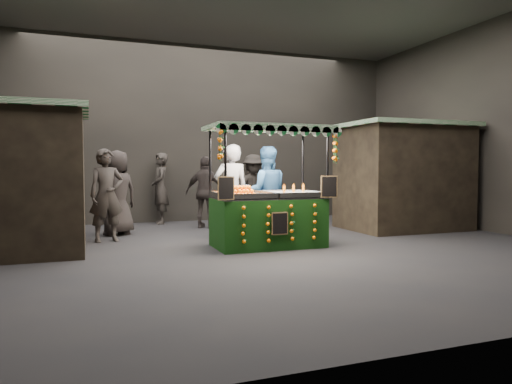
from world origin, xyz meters
name	(u,v)px	position (x,y,z in m)	size (l,w,h in m)	color
ground	(256,249)	(0.00, 0.00, 0.00)	(12.00, 12.00, 0.00)	black
market_hall	(256,65)	(0.00, 0.00, 3.38)	(12.10, 10.10, 5.05)	black
neighbour_stall_right	(402,176)	(4.40, 1.50, 1.31)	(3.00, 2.20, 2.60)	black
juice_stall	(269,210)	(0.32, 0.18, 0.72)	(2.38, 1.40, 2.31)	black
vendor_grey	(231,192)	(-0.10, 1.29, 1.00)	(0.75, 0.51, 2.01)	gray
vendor_blue	(266,192)	(0.69, 1.29, 0.99)	(1.10, 0.95, 1.98)	#295385
shopper_0	(107,195)	(-2.58, 1.89, 0.95)	(0.78, 0.60, 1.91)	#2A2522
shopper_1	(352,189)	(4.06, 3.26, 0.93)	(1.12, 1.14, 1.85)	black
shopper_2	(206,192)	(-0.15, 3.29, 0.91)	(1.14, 0.93, 1.81)	#292321
shopper_3	(254,188)	(1.53, 4.44, 0.95)	(1.40, 1.14, 1.90)	#2A2522
shopper_4	(117,193)	(-2.32, 2.78, 0.95)	(1.10, 0.94, 1.91)	black
shopper_5	(355,193)	(4.14, 3.27, 0.81)	(0.88, 1.58, 1.62)	#292422
shopper_6	(160,188)	(-1.10, 4.60, 0.96)	(0.49, 0.72, 1.92)	#2A2522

